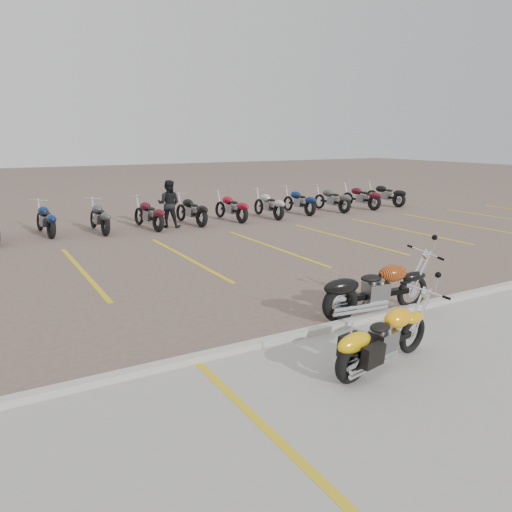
% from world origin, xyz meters
% --- Properties ---
extents(ground, '(100.00, 100.00, 0.00)m').
position_xyz_m(ground, '(0.00, 0.00, 0.00)').
color(ground, '#705A50').
rests_on(ground, ground).
extents(concrete_apron, '(60.00, 5.00, 0.01)m').
position_xyz_m(concrete_apron, '(0.00, -4.50, 0.01)').
color(concrete_apron, '#9E9B93').
rests_on(concrete_apron, ground).
extents(curb, '(60.00, 0.18, 0.12)m').
position_xyz_m(curb, '(0.00, -2.00, 0.06)').
color(curb, '#ADAAA3').
rests_on(curb, ground).
extents(parking_stripes, '(38.00, 5.50, 0.01)m').
position_xyz_m(parking_stripes, '(0.00, 4.00, 0.00)').
color(parking_stripes, gold).
rests_on(parking_stripes, ground).
extents(apron_stripe, '(0.12, 5.00, 0.00)m').
position_xyz_m(apron_stripe, '(-2.30, -4.50, 0.01)').
color(apron_stripe, gold).
rests_on(apron_stripe, concrete_apron).
extents(yellow_cruiser, '(1.98, 0.50, 0.82)m').
position_xyz_m(yellow_cruiser, '(-0.14, -3.44, 0.41)').
color(yellow_cruiser, black).
rests_on(yellow_cruiser, ground).
extents(flame_cruiser, '(2.26, 0.42, 0.93)m').
position_xyz_m(flame_cruiser, '(1.24, -1.81, 0.46)').
color(flame_cruiser, black).
rests_on(flame_cruiser, ground).
extents(person_b, '(1.03, 0.99, 1.68)m').
position_xyz_m(person_b, '(1.25, 8.67, 0.84)').
color(person_b, black).
rests_on(person_b, ground).
extents(bg_bike_row, '(20.62, 2.05, 1.10)m').
position_xyz_m(bg_bike_row, '(2.13, 9.04, 0.55)').
color(bg_bike_row, black).
rests_on(bg_bike_row, ground).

